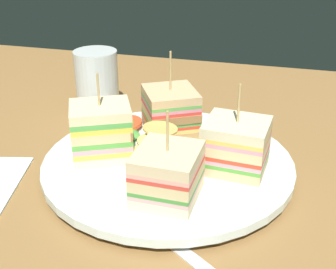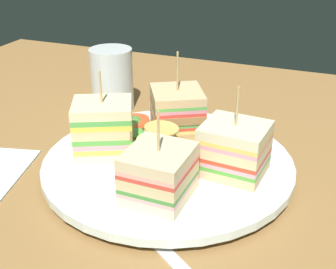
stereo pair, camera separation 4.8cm
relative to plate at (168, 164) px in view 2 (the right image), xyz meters
The scene contains 9 objects.
ground_plane 1.90cm from the plate, ahead, with size 104.11×83.30×1.80cm, color olive.
plate is the anchor object (origin of this frame).
sandwich_wedge_0 7.88cm from the plate, 102.82° to the left, with size 8.22×8.40×9.97cm.
sandwich_wedge_1 8.04cm from the plate, behind, with size 8.00×7.52×9.51cm.
sandwich_wedge_2 7.80cm from the plate, 75.08° to the right, with size 5.83×6.50×8.80cm.
sandwich_wedge_3 7.89cm from the plate, ahead, with size 6.81×6.19×9.34cm.
chip_pile 2.67cm from the plate, 150.26° to the right, with size 7.14×7.61×3.42cm.
salad_garnish 8.87cm from the plate, 142.85° to the left, with size 5.66×6.39×1.45cm.
drinking_glass 20.22cm from the plate, 135.10° to the left, with size 6.02×6.02×8.76cm.
Camera 2 is at (15.92, -40.20, 25.99)cm, focal length 48.76 mm.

